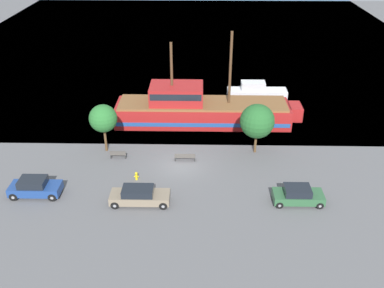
{
  "coord_description": "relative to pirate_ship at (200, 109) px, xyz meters",
  "views": [
    {
      "loc": [
        1.77,
        -34.01,
        21.33
      ],
      "look_at": [
        1.03,
        2.0,
        1.2
      ],
      "focal_mm": 40.0,
      "sensor_mm": 36.0,
      "label": 1
    }
  ],
  "objects": [
    {
      "name": "ground_plane",
      "position": [
        -1.73,
        -9.2,
        -1.59
      ],
      "size": [
        160.0,
        160.0,
        0.0
      ],
      "primitive_type": "plane",
      "color": "#5B5B5E"
    },
    {
      "name": "water_surface",
      "position": [
        -1.73,
        34.8,
        -1.59
      ],
      "size": [
        80.0,
        80.0,
        0.0
      ],
      "primitive_type": "plane",
      "color": "#38667F",
      "rests_on": "ground"
    },
    {
      "name": "pirate_ship",
      "position": [
        0.0,
        0.0,
        0.0
      ],
      "size": [
        20.43,
        4.58,
        10.26
      ],
      "color": "#A31E1E",
      "rests_on": "water_surface"
    },
    {
      "name": "moored_boat_dockside",
      "position": [
        7.12,
        7.37,
        -0.82
      ],
      "size": [
        7.45,
        2.06,
        2.06
      ],
      "color": "silver",
      "rests_on": "water_surface"
    },
    {
      "name": "parked_car_curb_front",
      "position": [
        -13.7,
        -14.12,
        -0.8
      ],
      "size": [
        4.21,
        1.86,
        1.59
      ],
      "color": "navy",
      "rests_on": "ground_plane"
    },
    {
      "name": "parked_car_curb_mid",
      "position": [
        -4.81,
        -15.08,
        -0.85
      ],
      "size": [
        4.84,
        1.8,
        1.48
      ],
      "color": "#7F705B",
      "rests_on": "ground_plane"
    },
    {
      "name": "parked_car_curb_rear",
      "position": [
        8.09,
        -14.71,
        -0.87
      ],
      "size": [
        4.07,
        1.85,
        1.46
      ],
      "color": "#2D5B38",
      "rests_on": "ground_plane"
    },
    {
      "name": "fire_hydrant",
      "position": [
        -5.54,
        -11.64,
        -1.18
      ],
      "size": [
        0.42,
        0.25,
        0.76
      ],
      "color": "yellow",
      "rests_on": "ground_plane"
    },
    {
      "name": "bench_promenade_east",
      "position": [
        -7.79,
        -8.01,
        -1.16
      ],
      "size": [
        1.54,
        0.45,
        0.85
      ],
      "color": "#4C4742",
      "rests_on": "ground_plane"
    },
    {
      "name": "bench_promenade_west",
      "position": [
        -1.35,
        -8.39,
        -1.14
      ],
      "size": [
        1.97,
        0.45,
        0.85
      ],
      "color": "#4C4742",
      "rests_on": "ground_plane"
    },
    {
      "name": "tree_row_east",
      "position": [
        -9.22,
        -6.54,
        1.94
      ],
      "size": [
        2.7,
        2.7,
        4.89
      ],
      "color": "brown",
      "rests_on": "ground_plane"
    },
    {
      "name": "tree_row_mideast",
      "position": [
        5.51,
        -6.53,
        1.8
      ],
      "size": [
        3.32,
        3.32,
        5.05
      ],
      "color": "brown",
      "rests_on": "ground_plane"
    }
  ]
}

